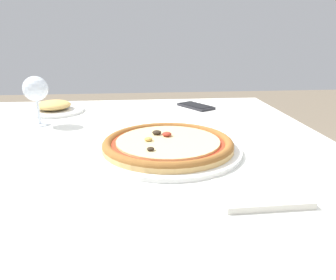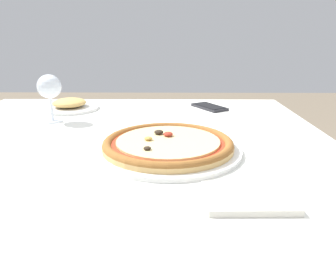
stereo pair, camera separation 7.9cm
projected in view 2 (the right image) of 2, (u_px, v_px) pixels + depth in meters
dining_table at (119, 174)px, 0.88m from camera, size 1.17×1.17×0.76m
pizza_plate at (168, 145)px, 0.79m from camera, size 0.36×0.36×0.04m
wine_glass_far_left at (49, 88)px, 1.03m from camera, size 0.08×0.08×0.15m
cell_phone at (209, 107)px, 1.25m from camera, size 0.14×0.16×0.01m
side_plate at (70, 105)px, 1.22m from camera, size 0.21×0.21×0.04m
napkin_folded at (248, 198)px, 0.56m from camera, size 0.15×0.11×0.01m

